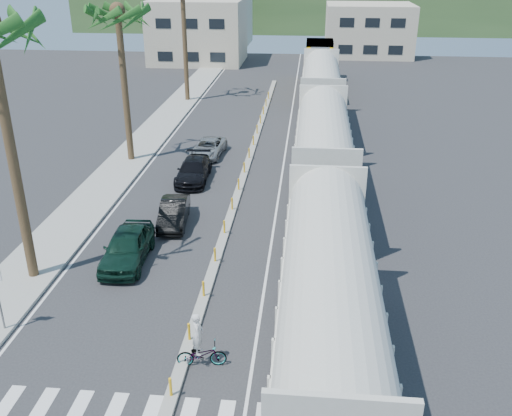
{
  "coord_description": "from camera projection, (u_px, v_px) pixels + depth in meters",
  "views": [
    {
      "loc": [
        4.19,
        -15.28,
        13.48
      ],
      "look_at": [
        1.73,
        10.2,
        2.0
      ],
      "focal_mm": 40.0,
      "sensor_mm": 36.0,
      "label": 1
    }
  ],
  "objects": [
    {
      "name": "car_lead",
      "position": [
        127.0,
        247.0,
        26.89
      ],
      "size": [
        2.31,
        4.9,
        1.61
      ],
      "primitive_type": "imported",
      "rotation": [
        0.0,
        0.0,
        0.04
      ],
      "color": "black",
      "rests_on": "ground"
    },
    {
      "name": "freight_train",
      "position": [
        322.0,
        133.0,
        36.55
      ],
      "size": [
        3.0,
        60.94,
        5.85
      ],
      "color": "beige",
      "rests_on": "ground"
    },
    {
      "name": "cyclist",
      "position": [
        201.0,
        349.0,
        20.11
      ],
      "size": [
        1.09,
        1.93,
        2.17
      ],
      "rotation": [
        0.0,
        0.0,
        1.71
      ],
      "color": "#9EA0A5",
      "rests_on": "ground"
    },
    {
      "name": "car_third",
      "position": [
        194.0,
        170.0,
        36.67
      ],
      "size": [
        2.22,
        4.87,
        1.38
      ],
      "primitive_type": "imported",
      "rotation": [
        0.0,
        0.0,
        0.03
      ],
      "color": "black",
      "rests_on": "ground"
    },
    {
      "name": "buildings",
      "position": [
        241.0,
        21.0,
        83.61
      ],
      "size": [
        38.0,
        27.0,
        10.0
      ],
      "color": "#B3A68E",
      "rests_on": "ground"
    },
    {
      "name": "rails",
      "position": [
        319.0,
        140.0,
        44.74
      ],
      "size": [
        1.56,
        100.0,
        0.06
      ],
      "color": "black",
      "rests_on": "ground"
    },
    {
      "name": "car_second",
      "position": [
        174.0,
        213.0,
        30.75
      ],
      "size": [
        2.23,
        4.31,
        1.33
      ],
      "primitive_type": "imported",
      "rotation": [
        0.0,
        0.0,
        0.1
      ],
      "color": "black",
      "rests_on": "ground"
    },
    {
      "name": "median",
      "position": [
        244.0,
        173.0,
        37.85
      ],
      "size": [
        0.45,
        60.0,
        0.85
      ],
      "color": "gray",
      "rests_on": "ground"
    },
    {
      "name": "ground",
      "position": [
        178.0,
        378.0,
        19.76
      ],
      "size": [
        140.0,
        140.0,
        0.0
      ],
      "primitive_type": "plane",
      "color": "#28282B",
      "rests_on": "ground"
    },
    {
      "name": "lane_markings",
      "position": [
        223.0,
        150.0,
        42.65
      ],
      "size": [
        9.42,
        90.0,
        0.01
      ],
      "color": "silver",
      "rests_on": "ground"
    },
    {
      "name": "sidewalk",
      "position": [
        141.0,
        146.0,
        43.18
      ],
      "size": [
        3.0,
        90.0,
        0.15
      ],
      "primitive_type": "cube",
      "color": "gray",
      "rests_on": "ground"
    },
    {
      "name": "car_rear",
      "position": [
        208.0,
        148.0,
        41.19
      ],
      "size": [
        2.7,
        4.66,
        1.2
      ],
      "primitive_type": "imported",
      "rotation": [
        0.0,
        0.0,
        -0.08
      ],
      "color": "#9B9EA0",
      "rests_on": "ground"
    }
  ]
}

